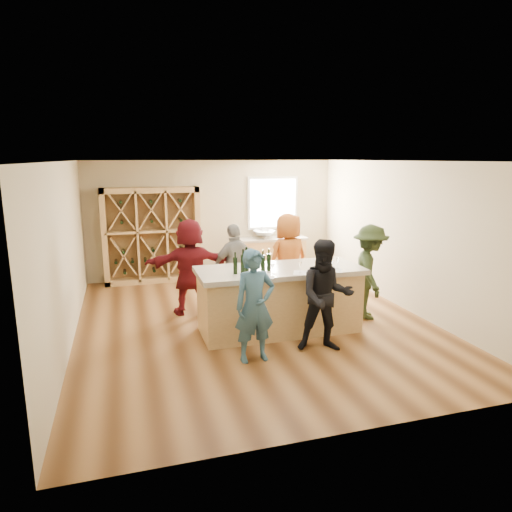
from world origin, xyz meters
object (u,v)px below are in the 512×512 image
object	(u,v)px
wine_rack	(152,235)
person_far_mid	(235,267)
wine_bottle_c	(246,262)
person_server	(370,272)
tasting_counter_base	(279,302)
person_near_right	(326,296)
person_far_left	(190,266)
person_far_right	(288,259)
sink	(264,234)
wine_bottle_a	(235,266)
wine_bottle_b	(243,264)
person_near_left	(255,306)
wine_bottle_e	(269,262)
wine_bottle_d	(263,264)

from	to	relation	value
wine_rack	person_far_mid	xyz separation A→B (m)	(1.36, -2.47, -0.28)
wine_rack	person_far_mid	world-z (taller)	wine_rack
wine_bottle_c	person_server	distance (m)	2.42
tasting_counter_base	person_near_right	bearing A→B (deg)	-67.56
person_near_right	person_server	size ratio (longest dim) A/B	0.99
tasting_counter_base	person_far_left	distance (m)	1.87
wine_bottle_c	person_far_right	world-z (taller)	person_far_right
sink	wine_bottle_c	world-z (taller)	wine_bottle_c
wine_bottle_a	person_far_left	distance (m)	1.59
wine_bottle_b	person_near_right	bearing A→B (deg)	-34.39
person_near_left	person_server	world-z (taller)	person_server
tasting_counter_base	wine_bottle_e	xyz separation A→B (m)	(-0.23, -0.12, 0.72)
wine_bottle_c	person_far_left	xyz separation A→B (m)	(-0.68, 1.45, -0.35)
sink	wine_bottle_d	world-z (taller)	wine_bottle_d
wine_bottle_b	wine_bottle_d	world-z (taller)	wine_bottle_b
sink	wine_bottle_d	bearing A→B (deg)	-107.80
person_server	sink	bearing A→B (deg)	32.81
tasting_counter_base	person_far_mid	xyz separation A→B (m)	(-0.44, 1.30, 0.32)
tasting_counter_base	wine_bottle_e	world-z (taller)	wine_bottle_e
person_near_right	person_far_mid	distance (m)	2.40
wine_bottle_a	person_far_left	xyz separation A→B (m)	(-0.49, 1.47, -0.32)
wine_bottle_a	person_far_mid	distance (m)	1.56
wine_rack	wine_bottle_b	distance (m)	4.15
tasting_counter_base	person_near_right	world-z (taller)	person_near_right
person_server	person_far_right	xyz separation A→B (m)	(-1.12, 1.16, 0.05)
wine_bottle_b	person_far_mid	world-z (taller)	person_far_mid
person_far_mid	person_far_left	bearing A→B (deg)	-16.84
wine_bottle_b	sink	bearing A→B (deg)	68.05
tasting_counter_base	wine_bottle_b	size ratio (longest dim) A/B	8.24
wine_rack	person_server	distance (m)	5.08
tasting_counter_base	person_near_left	distance (m)	1.27
wine_bottle_a	person_far_right	distance (m)	2.08
wine_rack	tasting_counter_base	distance (m)	4.22
wine_rack	wine_bottle_e	world-z (taller)	wine_rack
wine_bottle_d	person_near_left	world-z (taller)	person_near_left
wine_bottle_e	wine_bottle_a	bearing A→B (deg)	-175.10
sink	wine_bottle_b	size ratio (longest dim) A/B	1.72
wine_bottle_d	person_far_right	distance (m)	1.85
wine_bottle_a	person_near_right	distance (m)	1.47
person_near_left	person_near_right	bearing A→B (deg)	-1.93
wine_bottle_a	person_far_left	bearing A→B (deg)	108.39
wine_rack	wine_bottle_b	bearing A→B (deg)	-74.32
wine_bottle_e	person_server	bearing A→B (deg)	7.79
wine_bottle_c	wine_bottle_d	xyz separation A→B (m)	(0.25, -0.08, -0.02)
wine_bottle_a	wine_bottle_d	distance (m)	0.44
wine_bottle_d	person_far_mid	world-z (taller)	person_far_mid
person_far_mid	wine_bottle_d	bearing A→B (deg)	76.34
wine_bottle_b	person_far_left	size ratio (longest dim) A/B	0.18
person_far_mid	person_server	bearing A→B (deg)	135.72
wine_bottle_a	person_near_left	bearing A→B (deg)	-84.88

